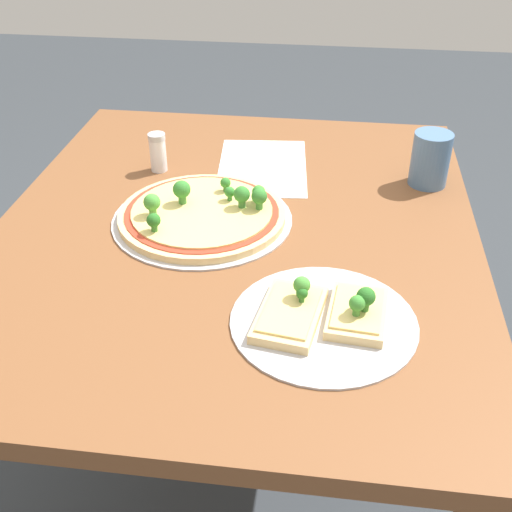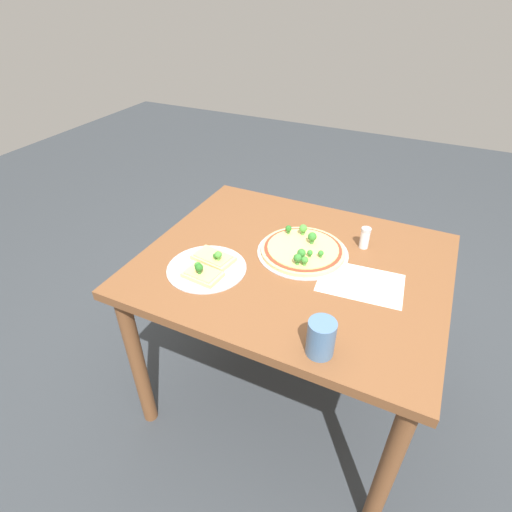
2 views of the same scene
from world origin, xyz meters
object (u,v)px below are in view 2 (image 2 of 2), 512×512
Objects in this scene: pizza_tray_whole at (303,250)px; drinking_cup at (321,338)px; dining_table at (292,282)px; condiment_shaker at (365,238)px; pizza_tray_slice at (208,266)px.

drinking_cup is at bearing -64.49° from pizza_tray_whole.
drinking_cup is at bearing -59.44° from dining_table.
pizza_tray_whole is at bearing 79.80° from dining_table.
drinking_cup is 1.33× the size of condiment_shaker.
dining_table is 0.14m from pizza_tray_whole.
dining_table is at bearing 34.11° from pizza_tray_slice.
drinking_cup reaches higher than pizza_tray_whole.
condiment_shaker is at bearing 38.76° from pizza_tray_slice.
condiment_shaker is at bearing 43.80° from dining_table.
drinking_cup reaches higher than pizza_tray_slice.
pizza_tray_whole is at bearing 115.51° from drinking_cup.
dining_table is at bearing -100.20° from pizza_tray_whole.
dining_table is 3.16× the size of pizza_tray_whole.
pizza_tray_whole is (0.01, 0.07, 0.12)m from dining_table.
drinking_cup is (0.21, -0.45, 0.04)m from pizza_tray_whole.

